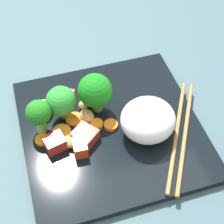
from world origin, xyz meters
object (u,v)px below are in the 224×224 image
at_px(square_plate, 111,129).
at_px(rice_mound, 148,120).
at_px(carrot_slice_3, 75,119).
at_px(broccoli_floret_1, 39,114).
at_px(chopstick_pair, 181,134).

bearing_deg(square_plate, rice_mound, 61.92).
height_order(square_plate, carrot_slice_3, carrot_slice_3).
relative_size(broccoli_floret_1, chopstick_pair, 0.32).
relative_size(rice_mound, broccoli_floret_1, 1.36).
bearing_deg(broccoli_floret_1, carrot_slice_3, 92.69).
height_order(rice_mound, carrot_slice_3, rice_mound).
distance_m(square_plate, chopstick_pair, 0.11).
distance_m(rice_mound, broccoli_floret_1, 0.16).
bearing_deg(rice_mound, carrot_slice_3, -119.01).
bearing_deg(carrot_slice_3, broccoli_floret_1, -87.31).
distance_m(rice_mound, chopstick_pair, 0.06).
bearing_deg(broccoli_floret_1, square_plate, 75.26).
bearing_deg(rice_mound, square_plate, -118.08).
height_order(square_plate, broccoli_floret_1, broccoli_floret_1).
bearing_deg(broccoli_floret_1, rice_mound, 70.67).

